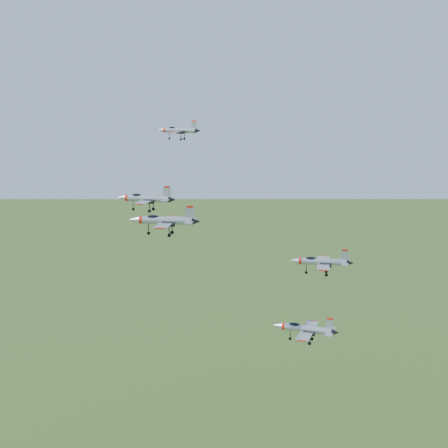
# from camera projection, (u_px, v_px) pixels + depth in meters

# --- Properties ---
(jet_lead) EXTENTS (10.47, 8.71, 2.80)m
(jet_lead) POSITION_uv_depth(u_px,v_px,m) (178.00, 130.00, 139.15)
(jet_lead) COLOR #A0A6AD
(jet_left_high) EXTENTS (12.65, 10.39, 3.39)m
(jet_left_high) POSITION_uv_depth(u_px,v_px,m) (146.00, 198.00, 126.15)
(jet_left_high) COLOR #A0A6AD
(jet_right_high) EXTENTS (13.16, 10.92, 3.52)m
(jet_right_high) POSITION_uv_depth(u_px,v_px,m) (164.00, 220.00, 111.56)
(jet_right_high) COLOR #A0A6AD
(jet_left_low) EXTENTS (13.95, 11.55, 3.73)m
(jet_left_low) POSITION_uv_depth(u_px,v_px,m) (320.00, 262.00, 134.73)
(jet_left_low) COLOR #A0A6AD
(jet_right_low) EXTENTS (12.00, 9.97, 3.21)m
(jet_right_low) POSITION_uv_depth(u_px,v_px,m) (305.00, 329.00, 109.91)
(jet_right_low) COLOR #A0A6AD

